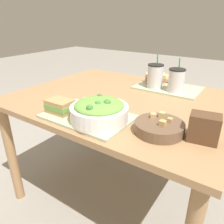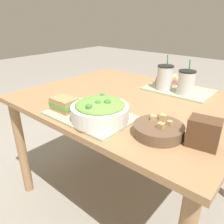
# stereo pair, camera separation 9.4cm
# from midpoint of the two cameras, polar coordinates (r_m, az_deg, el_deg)

# --- Properties ---
(ground_plane) EXTENTS (12.00, 12.00, 0.00)m
(ground_plane) POSITION_cam_midpoint_polar(r_m,az_deg,el_deg) (1.71, 5.42, -20.24)
(ground_plane) COLOR gray
(dining_table) EXTENTS (1.26, 1.00, 0.74)m
(dining_table) POSITION_cam_midpoint_polar(r_m,az_deg,el_deg) (1.34, 6.47, -0.01)
(dining_table) COLOR #A37A51
(dining_table) RESTS_ON ground_plane
(tray_near) EXTENTS (0.41, 0.28, 0.01)m
(tray_near) POSITION_cam_midpoint_polar(r_m,az_deg,el_deg) (1.05, -3.21, -0.95)
(tray_near) COLOR #B2BC99
(tray_near) RESTS_ON dining_table
(tray_far) EXTENTS (0.41, 0.28, 0.01)m
(tray_far) POSITION_cam_midpoint_polar(r_m,az_deg,el_deg) (1.50, 18.62, 5.46)
(tray_far) COLOR #B2BC99
(tray_far) RESTS_ON dining_table
(salad_bowl) EXTENTS (0.26, 0.26, 0.11)m
(salad_bowl) POSITION_cam_midpoint_polar(r_m,az_deg,el_deg) (0.97, -0.36, 0.47)
(salad_bowl) COLOR white
(salad_bowl) RESTS_ON tray_near
(soup_bowl) EXTENTS (0.21, 0.21, 0.07)m
(soup_bowl) POSITION_cam_midpoint_polar(r_m,az_deg,el_deg) (0.91, 14.94, -4.47)
(soup_bowl) COLOR brown
(soup_bowl) RESTS_ON dining_table
(sandwich_near) EXTENTS (0.13, 0.10, 0.06)m
(sandwich_near) POSITION_cam_midpoint_polar(r_m,az_deg,el_deg) (1.10, -9.97, 2.01)
(sandwich_near) COLOR tan
(sandwich_near) RESTS_ON tray_near
(baguette_near) EXTENTS (0.19, 0.14, 0.06)m
(baguette_near) POSITION_cam_midpoint_polar(r_m,az_deg,el_deg) (1.11, 0.61, 2.37)
(baguette_near) COLOR tan
(baguette_near) RESTS_ON tray_near
(sandwich_far) EXTENTS (0.17, 0.15, 0.06)m
(sandwich_far) POSITION_cam_midpoint_polar(r_m,az_deg,el_deg) (1.57, 15.69, 8.13)
(sandwich_far) COLOR tan
(sandwich_far) RESTS_ON tray_far
(baguette_far) EXTENTS (0.17, 0.10, 0.06)m
(baguette_far) POSITION_cam_midpoint_polar(r_m,az_deg,el_deg) (1.60, 18.60, 7.89)
(baguette_far) COLOR tan
(baguette_far) RESTS_ON tray_far
(drink_cup_dark) EXTENTS (0.10, 0.10, 0.22)m
(drink_cup_dark) POSITION_cam_midpoint_polar(r_m,az_deg,el_deg) (1.44, 15.44, 8.45)
(drink_cup_dark) COLOR silver
(drink_cup_dark) RESTS_ON tray_far
(drink_cup_red) EXTENTS (0.10, 0.10, 0.21)m
(drink_cup_red) POSITION_cam_midpoint_polar(r_m,az_deg,el_deg) (1.39, 20.61, 7.04)
(drink_cup_red) COLOR silver
(drink_cup_red) RESTS_ON tray_far
(chip_bag) EXTENTS (0.12, 0.09, 0.11)m
(chip_bag) POSITION_cam_midpoint_polar(r_m,az_deg,el_deg) (0.88, 25.68, -5.00)
(chip_bag) COLOR brown
(chip_bag) RESTS_ON dining_table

